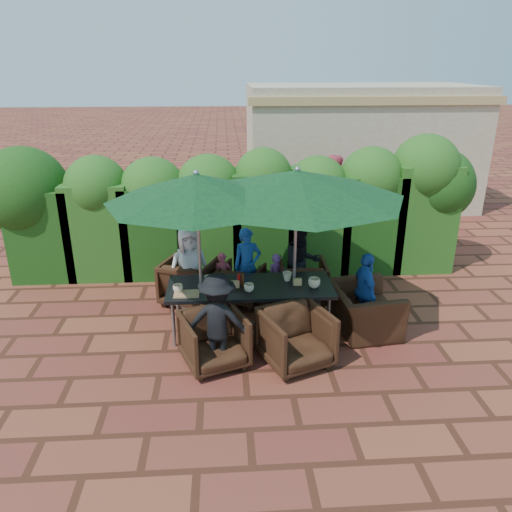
{
  "coord_description": "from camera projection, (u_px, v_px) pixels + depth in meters",
  "views": [
    {
      "loc": [
        -0.22,
        -6.62,
        3.78
      ],
      "look_at": [
        0.24,
        0.4,
        1.02
      ],
      "focal_mm": 35.0,
      "sensor_mm": 36.0,
      "label": 1
    }
  ],
  "objects": [
    {
      "name": "cup_c",
      "position": [
        249.0,
        288.0,
        7.01
      ],
      "size": [
        0.15,
        0.15,
        0.12
      ],
      "primitive_type": "imported",
      "color": "beige",
      "rests_on": "dining_table"
    },
    {
      "name": "child_right",
      "position": [
        277.0,
        278.0,
        8.29
      ],
      "size": [
        0.32,
        0.27,
        0.83
      ],
      "primitive_type": "imported",
      "rotation": [
        0.0,
        0.0,
        0.11
      ],
      "color": "purple",
      "rests_on": "ground"
    },
    {
      "name": "chair_near_left",
      "position": [
        214.0,
        338.0,
        6.53
      ],
      "size": [
        0.99,
        0.96,
        0.8
      ],
      "primitive_type": "imported",
      "rotation": [
        0.0,
        0.0,
        0.37
      ],
      "color": "black",
      "rests_on": "ground"
    },
    {
      "name": "pedestrian_b",
      "position": [
        331.0,
        195.0,
        11.4
      ],
      "size": [
        0.95,
        0.66,
        1.84
      ],
      "primitive_type": "imported",
      "rotation": [
        0.0,
        0.0,
        3.0
      ],
      "color": "#D54B63",
      "rests_on": "ground"
    },
    {
      "name": "building",
      "position": [
        359.0,
        146.0,
        13.67
      ],
      "size": [
        6.2,
        3.08,
        3.2
      ],
      "color": "beige",
      "rests_on": "ground"
    },
    {
      "name": "number_block_left",
      "position": [
        235.0,
        284.0,
        7.14
      ],
      "size": [
        0.12,
        0.06,
        0.1
      ],
      "primitive_type": "cube",
      "color": "tan",
      "rests_on": "dining_table"
    },
    {
      "name": "sauce_bottle",
      "position": [
        243.0,
        280.0,
        7.2
      ],
      "size": [
        0.04,
        0.04,
        0.17
      ],
      "primitive_type": "cylinder",
      "color": "#4C230C",
      "rests_on": "dining_table"
    },
    {
      "name": "chair_far_mid",
      "position": [
        241.0,
        282.0,
        8.31
      ],
      "size": [
        0.87,
        0.85,
        0.7
      ],
      "primitive_type": "imported",
      "rotation": [
        0.0,
        0.0,
        2.73
      ],
      "color": "black",
      "rests_on": "ground"
    },
    {
      "name": "dining_table",
      "position": [
        250.0,
        290.0,
        7.24
      ],
      "size": [
        2.39,
        0.9,
        0.75
      ],
      "color": "black",
      "rests_on": "ground"
    },
    {
      "name": "cup_d",
      "position": [
        287.0,
        276.0,
        7.36
      ],
      "size": [
        0.14,
        0.14,
        0.13
      ],
      "primitive_type": "imported",
      "color": "beige",
      "rests_on": "dining_table"
    },
    {
      "name": "adult_near_left",
      "position": [
        218.0,
        321.0,
        6.42
      ],
      "size": [
        0.9,
        0.53,
        1.31
      ],
      "primitive_type": "imported",
      "rotation": [
        0.0,
        0.0,
        2.95
      ],
      "color": "black",
      "rests_on": "ground"
    },
    {
      "name": "cup_b",
      "position": [
        209.0,
        280.0,
        7.26
      ],
      "size": [
        0.13,
        0.13,
        0.12
      ],
      "primitive_type": "imported",
      "color": "beige",
      "rests_on": "dining_table"
    },
    {
      "name": "chair_end_right",
      "position": [
        364.0,
        303.0,
        7.35
      ],
      "size": [
        0.81,
        1.13,
        0.92
      ],
      "primitive_type": "imported",
      "rotation": [
        0.0,
        0.0,
        1.69
      ],
      "color": "black",
      "rests_on": "ground"
    },
    {
      "name": "number_block_right",
      "position": [
        297.0,
        282.0,
        7.22
      ],
      "size": [
        0.12,
        0.06,
        0.1
      ],
      "primitive_type": "cube",
      "color": "tan",
      "rests_on": "dining_table"
    },
    {
      "name": "chair_far_right",
      "position": [
        302.0,
        279.0,
        8.29
      ],
      "size": [
        0.78,
        0.73,
        0.79
      ],
      "primitive_type": "imported",
      "rotation": [
        0.0,
        0.0,
        3.12
      ],
      "color": "black",
      "rests_on": "ground"
    },
    {
      "name": "chair_near_right",
      "position": [
        296.0,
        335.0,
        6.54
      ],
      "size": [
        1.05,
        1.02,
        0.84
      ],
      "primitive_type": "imported",
      "rotation": [
        0.0,
        0.0,
        0.38
      ],
      "color": "black",
      "rests_on": "ground"
    },
    {
      "name": "serving_tray",
      "position": [
        187.0,
        294.0,
        6.94
      ],
      "size": [
        0.35,
        0.25,
        0.02
      ],
      "primitive_type": "cube",
      "color": "tan",
      "rests_on": "dining_table"
    },
    {
      "name": "chair_far_left",
      "position": [
        189.0,
        279.0,
        8.26
      ],
      "size": [
        1.02,
        0.99,
        0.82
      ],
      "primitive_type": "imported",
      "rotation": [
        0.0,
        0.0,
        2.76
      ],
      "color": "black",
      "rests_on": "ground"
    },
    {
      "name": "hedge_wall",
      "position": [
        237.0,
        203.0,
        9.22
      ],
      "size": [
        9.1,
        1.6,
        2.56
      ],
      "color": "black",
      "rests_on": "ground"
    },
    {
      "name": "adult_far_mid",
      "position": [
        247.0,
        266.0,
        8.19
      ],
      "size": [
        0.52,
        0.45,
        1.28
      ],
      "primitive_type": "imported",
      "rotation": [
        0.0,
        0.0,
        0.19
      ],
      "color": "#2055B2",
      "rests_on": "ground"
    },
    {
      "name": "adult_far_right",
      "position": [
        301.0,
        263.0,
        8.21
      ],
      "size": [
        0.71,
        0.52,
        1.34
      ],
      "primitive_type": "imported",
      "rotation": [
        0.0,
        0.0,
        0.22
      ],
      "color": "black",
      "rests_on": "ground"
    },
    {
      "name": "ground",
      "position": [
        242.0,
        329.0,
        7.54
      ],
      "size": [
        80.0,
        80.0,
        0.0
      ],
      "primitive_type": "plane",
      "color": "brown",
      "rests_on": "ground"
    },
    {
      "name": "child_left",
      "position": [
        223.0,
        277.0,
        8.3
      ],
      "size": [
        0.31,
        0.25,
        0.85
      ],
      "primitive_type": "imported",
      "rotation": [
        0.0,
        0.0,
        -0.0
      ],
      "color": "#D54B63",
      "rests_on": "ground"
    },
    {
      "name": "pedestrian_c",
      "position": [
        373.0,
        196.0,
        11.41
      ],
      "size": [
        1.22,
        1.15,
        1.8
      ],
      "primitive_type": "imported",
      "rotation": [
        0.0,
        0.0,
        2.44
      ],
      "color": "gray",
      "rests_on": "ground"
    },
    {
      "name": "umbrella_left",
      "position": [
        197.0,
        189.0,
        6.57
      ],
      "size": [
        2.48,
        2.48,
        2.46
      ],
      "color": "gray",
      "rests_on": "ground"
    },
    {
      "name": "pedestrian_a",
      "position": [
        296.0,
        201.0,
        11.2
      ],
      "size": [
        1.66,
        1.19,
        1.69
      ],
      "primitive_type": "imported",
      "rotation": [
        0.0,
        0.0,
        2.69
      ],
      "color": "green",
      "rests_on": "ground"
    },
    {
      "name": "ketchup_bottle",
      "position": [
        239.0,
        280.0,
        7.2
      ],
      "size": [
        0.04,
        0.04,
        0.17
      ],
      "primitive_type": "cylinder",
      "color": "#B20C0A",
      "rests_on": "dining_table"
    },
    {
      "name": "adult_end_right",
      "position": [
        365.0,
        291.0,
        7.41
      ],
      "size": [
        0.43,
        0.73,
        1.19
      ],
      "primitive_type": "imported",
      "rotation": [
        0.0,
        0.0,
        1.69
      ],
      "color": "#2055B2",
      "rests_on": "ground"
    },
    {
      "name": "adult_far_left",
      "position": [
        189.0,
        268.0,
        8.02
      ],
      "size": [
        0.76,
        0.59,
        1.35
      ],
      "primitive_type": "imported",
      "rotation": [
        0.0,
        0.0,
        0.33
      ],
      "color": "white",
      "rests_on": "ground"
    },
    {
      "name": "cup_a",
      "position": [
        178.0,
        288.0,
        6.99
      ],
      "size": [
        0.14,
        0.14,
        0.11
      ],
      "primitive_type": "imported",
      "color": "beige",
      "rests_on": "dining_table"
    },
    {
      "name": "umbrella_right",
      "position": [
        297.0,
        184.0,
        6.79
      ],
      "size": [
        3.01,
        3.01,
        2.46
      ],
      "color": "gray",
      "rests_on": "ground"
    },
    {
      "name": "cup_e",
      "position": [
        314.0,
        283.0,
        7.14
      ],
      "size": [
        0.18,
        0.18,
        0.14
      ],
      "primitive_type": "imported",
      "color": "beige",
      "rests_on": "dining_table"
    }
  ]
}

